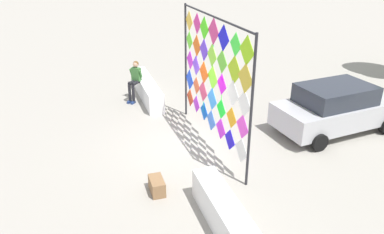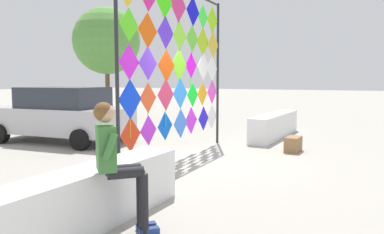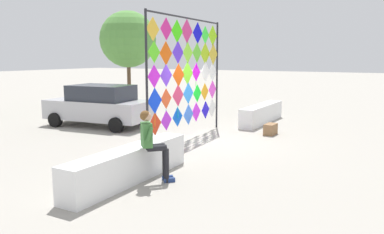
% 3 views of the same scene
% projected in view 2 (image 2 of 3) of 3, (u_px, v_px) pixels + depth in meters
% --- Properties ---
extents(ground, '(120.00, 120.00, 0.00)m').
position_uv_depth(ground, '(207.00, 162.00, 8.60)').
color(ground, '#9E998E').
extents(plaza_ledge_left, '(3.72, 0.58, 0.75)m').
position_uv_depth(plaza_ledge_left, '(76.00, 204.00, 4.56)').
color(plaza_ledge_left, white).
rests_on(plaza_ledge_left, ground).
extents(plaza_ledge_right, '(3.72, 0.58, 0.75)m').
position_uv_depth(plaza_ledge_right, '(275.00, 125.00, 12.26)').
color(plaza_ledge_right, white).
rests_on(plaza_ledge_right, ground).
extents(kite_display_rack, '(4.85, 0.24, 3.99)m').
position_uv_depth(kite_display_rack, '(180.00, 59.00, 8.87)').
color(kite_display_rack, '#232328').
rests_on(kite_display_rack, ground).
extents(seated_vendor, '(0.75, 0.74, 1.60)m').
position_uv_depth(seated_vendor, '(117.00, 157.00, 4.43)').
color(seated_vendor, black).
rests_on(seated_vendor, ground).
extents(parked_car, '(2.33, 4.33, 1.62)m').
position_uv_depth(parked_car, '(61.00, 114.00, 11.30)').
color(parked_car, '#B7B7BC').
rests_on(parked_car, ground).
extents(cardboard_box_large, '(0.62, 0.34, 0.39)m').
position_uv_depth(cardboard_box_large, '(293.00, 144.00, 9.79)').
color(cardboard_box_large, olive).
rests_on(cardboard_box_large, ground).
extents(tree_broadleaf, '(3.23, 3.23, 5.32)m').
position_uv_depth(tree_broadleaf, '(108.00, 40.00, 18.51)').
color(tree_broadleaf, brown).
rests_on(tree_broadleaf, ground).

